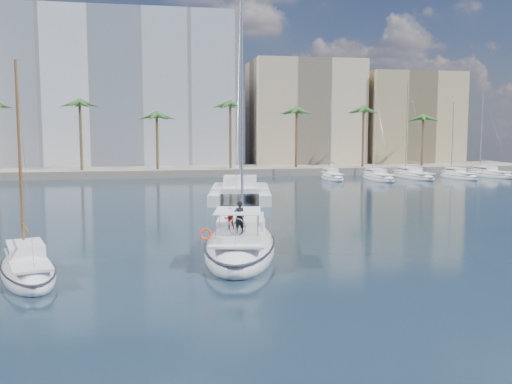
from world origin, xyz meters
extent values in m
plane|color=black|center=(0.00, 0.00, 0.00)|extent=(160.00, 160.00, 0.00)
cube|color=gray|center=(0.00, 61.00, 0.60)|extent=(120.00, 14.00, 1.20)
cube|color=white|center=(-12.00, 73.00, 14.00)|extent=(42.00, 16.00, 28.00)
cube|color=beige|center=(22.00, 70.00, 10.00)|extent=(20.00, 14.00, 20.00)
cube|color=tan|center=(42.00, 68.00, 9.00)|extent=(18.00, 12.00, 18.00)
cylinder|color=brown|center=(0.00, 57.00, 5.25)|extent=(0.44, 0.44, 10.50)
sphere|color=#2A5C22|center=(0.00, 57.00, 10.50)|extent=(3.60, 3.60, 3.60)
cylinder|color=brown|center=(34.00, 57.00, 5.25)|extent=(0.44, 0.44, 10.50)
sphere|color=#2A5C22|center=(34.00, 57.00, 10.50)|extent=(3.60, 3.60, 3.60)
ellipsoid|color=silver|center=(-1.73, -0.90, 0.40)|extent=(6.72, 13.58, 2.70)
ellipsoid|color=black|center=(-1.73, -0.90, 0.78)|extent=(6.79, 13.71, 0.18)
cube|color=silver|center=(-1.78, -1.15, 1.42)|extent=(4.89, 10.15, 0.12)
cube|color=silver|center=(-1.47, 0.32, 1.78)|extent=(3.60, 4.73, 0.60)
cube|color=black|center=(-1.47, 0.32, 1.80)|extent=(3.52, 4.25, 0.14)
cylinder|color=#B7BABF|center=(-1.17, 1.79, 10.01)|extent=(0.15, 0.15, 17.05)
cylinder|color=#B7BABF|center=(-1.71, -0.78, 2.98)|extent=(1.19, 5.16, 0.11)
cube|color=silver|center=(-2.30, -3.59, 1.66)|extent=(3.08, 3.69, 0.36)
cube|color=silver|center=(-2.32, -3.72, 3.03)|extent=(3.08, 3.69, 0.04)
torus|color=silver|center=(-2.55, -4.82, 2.33)|extent=(0.95, 0.25, 0.96)
torus|color=#FD3D0D|center=(-4.21, -4.98, 2.03)|extent=(0.66, 0.32, 0.64)
imported|color=black|center=(-2.31, -4.15, 2.74)|extent=(0.75, 0.60, 1.79)
imported|color=#A62619|center=(-2.65, -2.82, 2.47)|extent=(0.65, 0.52, 1.25)
ellipsoid|color=silver|center=(-13.20, -4.36, 0.28)|extent=(4.68, 8.46, 1.90)
ellipsoid|color=black|center=(-13.20, -4.36, 0.55)|extent=(4.72, 8.54, 0.18)
cube|color=silver|center=(-13.16, -4.51, 1.00)|extent=(3.41, 6.32, 0.12)
cube|color=silver|center=(-13.41, -3.62, 1.36)|extent=(2.37, 3.01, 0.60)
cube|color=black|center=(-13.41, -3.62, 1.38)|extent=(2.31, 2.72, 0.14)
cylinder|color=brown|center=(-13.67, -2.72, 6.05)|extent=(0.15, 0.15, 9.98)
cylinder|color=brown|center=(-13.22, -4.29, 2.56)|extent=(1.01, 3.16, 0.11)
cube|color=silver|center=(0.08, 26.00, 0.55)|extent=(3.34, 12.52, 1.10)
cube|color=silver|center=(5.06, 25.13, 0.55)|extent=(3.34, 12.52, 1.10)
cube|color=silver|center=(2.46, 24.95, 1.30)|extent=(6.75, 7.75, 0.50)
cube|color=silver|center=(2.57, 25.56, 2.00)|extent=(4.03, 4.29, 1.00)
cube|color=black|center=(2.57, 25.56, 2.05)|extent=(3.97, 3.80, 0.18)
cylinder|color=#B7BABF|center=(2.89, 27.41, 9.84)|extent=(0.18, 0.18, 16.67)
ellipsoid|color=silver|center=(-2.77, 0.17, 0.77)|extent=(0.19, 0.36, 0.17)
sphere|color=silver|center=(-2.77, 0.34, 0.79)|extent=(0.09, 0.09, 0.09)
cube|color=gray|center=(-3.03, 0.17, 0.80)|extent=(0.42, 0.15, 0.10)
cube|color=gray|center=(-2.52, 0.17, 0.80)|extent=(0.42, 0.15, 0.10)
camera|label=1|loc=(-7.16, -34.23, 7.48)|focal=40.00mm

